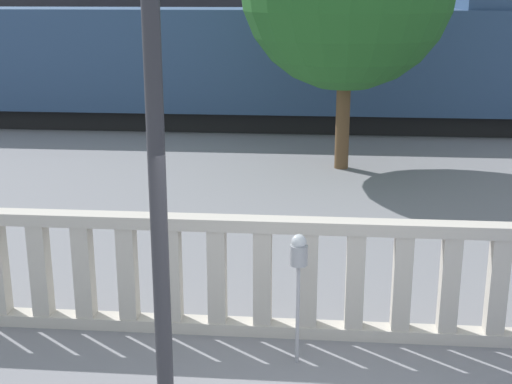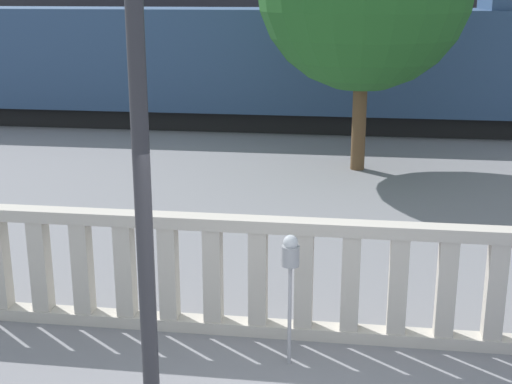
% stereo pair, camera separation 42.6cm
% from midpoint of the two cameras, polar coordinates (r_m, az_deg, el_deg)
% --- Properties ---
extents(balustrade, '(12.27, 0.24, 1.39)m').
position_cam_midpoint_polar(balustrade, '(8.02, 5.38, -7.00)').
color(balustrade, '#BCB5A8').
rests_on(balustrade, ground).
extents(lamppost, '(0.33, 0.33, 5.32)m').
position_cam_midpoint_polar(lamppost, '(5.96, -7.23, 4.28)').
color(lamppost, '#2D2D33').
rests_on(lamppost, ground).
extents(parking_meter, '(0.18, 0.18, 1.44)m').
position_cam_midpoint_polar(parking_meter, '(7.27, 4.45, -5.48)').
color(parking_meter, '#99999E').
rests_on(parking_meter, ground).
extents(train_near, '(20.16, 2.69, 3.87)m').
position_cam_midpoint_polar(train_near, '(20.43, -1.66, 10.17)').
color(train_near, black).
rests_on(train_near, ground).
extents(train_far, '(22.97, 2.98, 4.29)m').
position_cam_midpoint_polar(train_far, '(32.61, -0.53, 12.73)').
color(train_far, black).
rests_on(train_far, ground).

